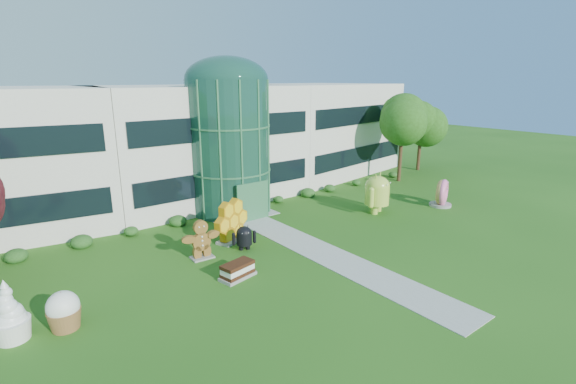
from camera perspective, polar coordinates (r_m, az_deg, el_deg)
ground at (r=23.71m, az=7.38°, el=-9.46°), size 140.00×140.00×0.00m
building at (r=36.81m, az=-12.79°, el=6.75°), size 46.00×15.00×9.30m
atrium at (r=31.51m, az=-8.06°, el=6.05°), size 6.00×6.00×9.80m
walkway at (r=25.02m, az=4.10°, el=-7.96°), size 2.40×20.00×0.04m
trees_backdrop at (r=32.48m, az=-8.90°, el=5.04°), size 52.00×8.00×8.40m
android_green at (r=32.04m, az=12.11°, el=0.12°), size 3.46×2.88×3.36m
android_black at (r=24.93m, az=-6.02°, el=-6.02°), size 1.76×1.48×1.70m
donut at (r=35.25m, az=20.24°, el=-0.08°), size 2.36×1.78×2.21m
gingerbread at (r=24.06m, az=-11.79°, el=-6.33°), size 2.53×1.10×2.29m
ice_cream_sandwich at (r=21.78m, az=-6.90°, el=-10.57°), size 2.03×1.30×0.84m
honeycomb at (r=26.24m, az=-7.75°, el=-4.17°), size 3.24×2.20×2.40m
froyo at (r=19.78m, az=-33.86°, el=-13.34°), size 1.55×1.55×2.52m
cupcake at (r=19.71m, az=-28.35°, el=-14.05°), size 1.79×1.79×1.65m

